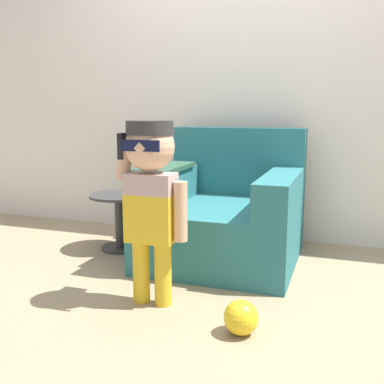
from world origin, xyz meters
The scene contains 6 objects.
ground_plane centered at (0.00, 0.00, 0.00)m, with size 10.00×10.00×0.00m, color #998466.
wall_back centered at (0.00, 0.79, 1.30)m, with size 10.00×0.05×2.60m.
armchair centered at (0.01, 0.19, 0.30)m, with size 0.98×0.99×0.87m.
person_child centered at (-0.15, -0.64, 0.63)m, with size 0.39×0.29×0.95m.
side_table centered at (-0.75, 0.14, 0.25)m, with size 0.43×0.43×0.41m.
toy_ball centered at (0.36, -0.82, 0.08)m, with size 0.16×0.16×0.16m.
Camera 1 is at (0.77, -2.67, 0.99)m, focal length 42.00 mm.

